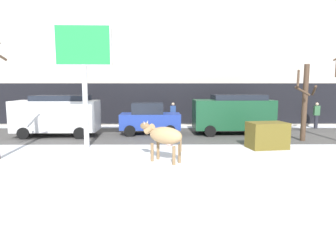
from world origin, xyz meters
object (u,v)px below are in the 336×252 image
at_px(cow_tan, 164,136).
at_px(billboard, 83,53).
at_px(car_white_van, 57,114).
at_px(car_darkgreen_van, 233,113).
at_px(dumpster, 267,135).
at_px(pedestrian_near_billboard, 316,115).
at_px(pedestrian_by_cars, 173,115).
at_px(car_blue_hatchback, 150,118).
at_px(bare_tree_right_lot, 305,101).

bearing_deg(cow_tan, billboard, 143.51).
height_order(car_white_van, car_darkgreen_van, same).
bearing_deg(dumpster, pedestrian_near_billboard, 49.33).
distance_m(car_white_van, pedestrian_near_billboard, 16.44).
xyz_separation_m(pedestrian_by_cars, dumpster, (4.17, -6.28, -0.28)).
xyz_separation_m(car_white_van, car_blue_hatchback, (5.18, 0.70, -0.32)).
height_order(billboard, pedestrian_near_billboard, billboard).
distance_m(billboard, pedestrian_near_billboard, 15.38).
height_order(billboard, car_darkgreen_van, billboard).
bearing_deg(cow_tan, bare_tree_right_lot, 30.59).
relative_size(car_blue_hatchback, car_darkgreen_van, 0.76).
bearing_deg(car_white_van, car_blue_hatchback, 7.73).
bearing_deg(billboard, car_blue_hatchback, 54.10).
bearing_deg(dumpster, bare_tree_right_lot, 36.35).
bearing_deg(cow_tan, pedestrian_by_cars, 86.45).
relative_size(bare_tree_right_lot, dumpster, 2.31).
bearing_deg(car_darkgreen_van, bare_tree_right_lot, -35.43).
bearing_deg(pedestrian_by_cars, billboard, -124.72).
height_order(car_darkgreen_van, pedestrian_by_cars, car_darkgreen_van).
bearing_deg(pedestrian_by_cars, pedestrian_near_billboard, 0.00).
height_order(car_blue_hatchback, pedestrian_by_cars, car_blue_hatchback).
xyz_separation_m(car_darkgreen_van, pedestrian_near_billboard, (6.06, 2.21, -0.36)).
bearing_deg(car_blue_hatchback, pedestrian_near_billboard, 11.46).
relative_size(cow_tan, pedestrian_near_billboard, 1.04).
distance_m(billboard, pedestrian_by_cars, 8.09).
distance_m(cow_tan, dumpster, 5.31).
height_order(pedestrian_near_billboard, bare_tree_right_lot, bare_tree_right_lot).
relative_size(pedestrian_near_billboard, pedestrian_by_cars, 1.00).
bearing_deg(billboard, car_white_van, 128.36).
relative_size(billboard, car_darkgreen_van, 1.19).
xyz_separation_m(car_blue_hatchback, dumpster, (5.60, -4.05, -0.33)).
height_order(car_darkgreen_van, pedestrian_near_billboard, car_darkgreen_van).
height_order(cow_tan, car_white_van, car_white_van).
xyz_separation_m(car_blue_hatchback, pedestrian_by_cars, (1.43, 2.23, -0.05)).
relative_size(car_blue_hatchback, pedestrian_by_cars, 2.05).
bearing_deg(car_white_van, pedestrian_near_billboard, 10.28).
xyz_separation_m(cow_tan, dumpster, (4.71, 2.43, -0.39)).
bearing_deg(bare_tree_right_lot, car_white_van, 173.48).
distance_m(cow_tan, bare_tree_right_lot, 8.43).
bearing_deg(car_white_van, pedestrian_by_cars, 23.92).
height_order(cow_tan, car_blue_hatchback, car_blue_hatchback).
xyz_separation_m(car_white_van, car_darkgreen_van, (10.12, 0.72, 0.00)).
bearing_deg(car_darkgreen_van, billboard, -153.61).
relative_size(billboard, pedestrian_near_billboard, 3.21).
bearing_deg(pedestrian_by_cars, dumpster, -56.39).
bearing_deg(billboard, dumpster, -1.78).
distance_m(car_blue_hatchback, dumpster, 6.92).
height_order(cow_tan, bare_tree_right_lot, bare_tree_right_lot).
distance_m(billboard, dumpster, 9.14).
xyz_separation_m(pedestrian_near_billboard, pedestrian_by_cars, (-9.56, 0.00, 0.00)).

